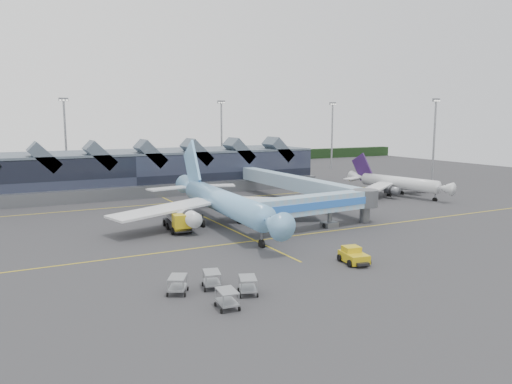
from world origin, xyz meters
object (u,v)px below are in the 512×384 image
main_airliner (221,201)px  fuel_truck (176,217)px  jet_bridge (325,204)px  pushback_tug (354,256)px  regional_jet (396,182)px

main_airliner → fuel_truck: main_airliner is taller
jet_bridge → pushback_tug: (-8.13, -17.40, -2.99)m
regional_jet → fuel_truck: regional_jet is taller
main_airliner → pushback_tug: (5.40, -26.99, -3.10)m
jet_bridge → fuel_truck: (-20.92, 10.07, -1.94)m
regional_jet → pushback_tug: (-41.79, -37.71, -2.07)m
main_airliner → fuel_truck: (-7.40, 0.47, -2.05)m
jet_bridge → fuel_truck: size_ratio=2.36×
regional_jet → jet_bridge: size_ratio=1.10×
regional_jet → fuel_truck: (-54.58, -10.25, -1.01)m
jet_bridge → regional_jet: bearing=26.7°
regional_jet → jet_bridge: bearing=-159.3°
regional_jet → pushback_tug: bearing=-148.4°
main_airliner → jet_bridge: size_ratio=1.73×
jet_bridge → fuel_truck: jet_bridge is taller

